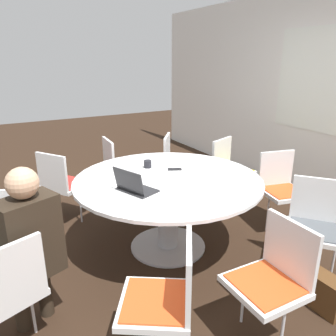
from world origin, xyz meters
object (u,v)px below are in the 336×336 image
at_px(chair_7, 119,164).
at_px(coffee_cup, 148,164).
at_px(chair_5, 230,167).
at_px(chair_6, 176,161).
at_px(cell_phone, 175,169).
at_px(chair_4, 281,184).
at_px(chair_1, 166,294).
at_px(chair_2, 273,274).
at_px(chair_0, 3,290).
at_px(laptop, 134,186).
at_px(chair_8, 62,181).
at_px(chair_3, 315,221).
at_px(handbag, 321,291).
at_px(person_0, 30,240).
at_px(chair_9, 21,221).

bearing_deg(chair_7, coffee_cup, 1.06).
distance_m(chair_7, coffee_cup, 0.98).
relative_size(chair_5, chair_6, 1.00).
xyz_separation_m(chair_5, cell_phone, (0.35, -1.03, 0.24)).
bearing_deg(chair_6, chair_4, 60.07).
distance_m(chair_1, chair_2, 0.71).
height_order(chair_0, laptop, laptop).
relative_size(chair_7, chair_8, 1.00).
distance_m(chair_0, chair_2, 1.67).
bearing_deg(coffee_cup, chair_6, 132.65).
relative_size(chair_3, handbag, 2.36).
bearing_deg(chair_7, chair_3, 24.27).
relative_size(chair_0, person_0, 0.71).
bearing_deg(chair_6, chair_1, 5.16).
bearing_deg(chair_2, chair_3, -66.55).
xyz_separation_m(chair_6, coffee_cup, (0.71, -0.77, 0.28)).
distance_m(chair_2, handbag, 0.67).
bearing_deg(chair_1, chair_6, 0.72).
height_order(chair_7, person_0, person_0).
bearing_deg(chair_8, laptop, -16.94).
relative_size(chair_0, chair_4, 1.00).
xyz_separation_m(chair_0, chair_9, (-0.88, 0.20, 0.00)).
distance_m(chair_0, handbag, 2.23).
xyz_separation_m(person_0, handbag, (0.84, 1.90, -0.56)).
xyz_separation_m(chair_4, chair_5, (-0.76, -0.09, 0.00)).
bearing_deg(chair_7, chair_4, 43.00).
distance_m(chair_0, chair_9, 0.91).
height_order(chair_5, chair_7, same).
height_order(chair_0, coffee_cup, chair_0).
xyz_separation_m(chair_1, person_0, (-0.68, -0.64, 0.20)).
relative_size(chair_4, person_0, 0.71).
relative_size(chair_2, chair_9, 1.00).
height_order(coffee_cup, handbag, coffee_cup).
xyz_separation_m(chair_0, chair_8, (-1.70, 0.72, 0.00)).
bearing_deg(chair_4, chair_6, -54.18).
distance_m(chair_1, chair_9, 1.54).
xyz_separation_m(chair_1, coffee_cup, (-1.52, 0.63, 0.28)).
xyz_separation_m(chair_0, person_0, (-0.16, 0.20, 0.20)).
xyz_separation_m(chair_0, coffee_cup, (-1.00, 1.46, 0.28)).
bearing_deg(chair_4, chair_2, 53.70).
xyz_separation_m(chair_4, coffee_cup, (-0.61, -1.33, 0.28)).
bearing_deg(chair_4, chair_7, -37.12).
distance_m(chair_5, laptop, 1.79).
height_order(chair_2, cell_phone, chair_2).
distance_m(chair_4, chair_5, 0.77).
relative_size(chair_2, chair_3, 1.00).
bearing_deg(chair_1, coffee_cup, 10.39).
xyz_separation_m(chair_4, chair_6, (-1.32, -0.55, 0.00)).
bearing_deg(person_0, chair_3, -33.51).
height_order(chair_3, laptop, laptop).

